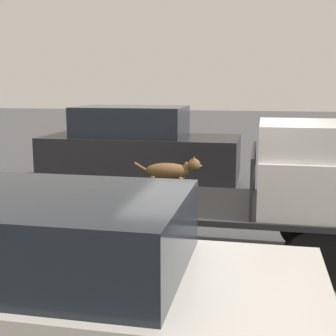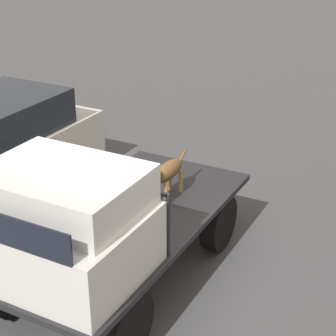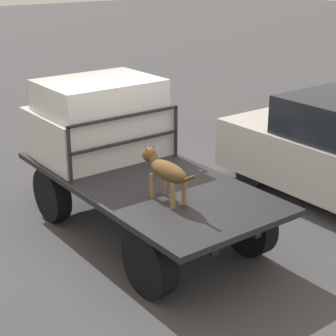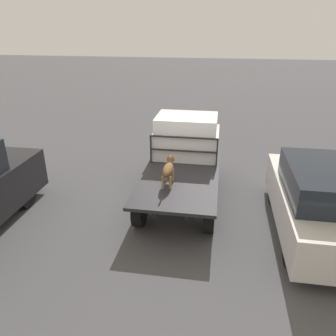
{
  "view_description": "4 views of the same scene",
  "coord_description": "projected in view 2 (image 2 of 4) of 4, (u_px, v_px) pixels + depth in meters",
  "views": [
    {
      "loc": [
        0.56,
        -6.68,
        2.61
      ],
      "look_at": [
        -0.84,
        0.21,
        1.34
      ],
      "focal_mm": 50.0,
      "sensor_mm": 36.0,
      "label": 1
    },
    {
      "loc": [
        5.34,
        3.52,
        4.6
      ],
      "look_at": [
        -0.84,
        0.21,
        1.34
      ],
      "focal_mm": 60.0,
      "sensor_mm": 36.0,
      "label": 2
    },
    {
      "loc": [
        -6.02,
        4.12,
        3.79
      ],
      "look_at": [
        -0.84,
        0.21,
        1.34
      ],
      "focal_mm": 60.0,
      "sensor_mm": 36.0,
      "label": 3
    },
    {
      "loc": [
        -7.79,
        -0.91,
        4.47
      ],
      "look_at": [
        -0.84,
        0.21,
        1.34
      ],
      "focal_mm": 35.0,
      "sensor_mm": 36.0,
      "label": 4
    }
  ],
  "objects": [
    {
      "name": "truck_headboard",
      "position": [
        102.0,
        197.0,
        6.75
      ],
      "size": [
        0.04,
        1.84,
        0.8
      ],
      "color": "#232326",
      "rests_on": "flatbed_truck"
    },
    {
      "name": "ground_plane",
      "position": [
        125.0,
        276.0,
        7.71
      ],
      "size": [
        80.0,
        80.0,
        0.0
      ],
      "primitive_type": "plane",
      "color": "#474749"
    },
    {
      "name": "dog",
      "position": [
        166.0,
        173.0,
        7.69
      ],
      "size": [
        1.07,
        0.24,
        0.64
      ],
      "rotation": [
        0.0,
        0.0,
        -0.05
      ],
      "color": "#9E7547",
      "rests_on": "flatbed_truck"
    },
    {
      "name": "flatbed_truck",
      "position": [
        124.0,
        236.0,
        7.44
      ],
      "size": [
        4.13,
        1.96,
        0.9
      ],
      "color": "black",
      "rests_on": "ground"
    },
    {
      "name": "truck_cab",
      "position": [
        61.0,
        225.0,
        6.11
      ],
      "size": [
        1.5,
        1.84,
        1.19
      ],
      "color": "silver",
      "rests_on": "flatbed_truck"
    }
  ]
}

